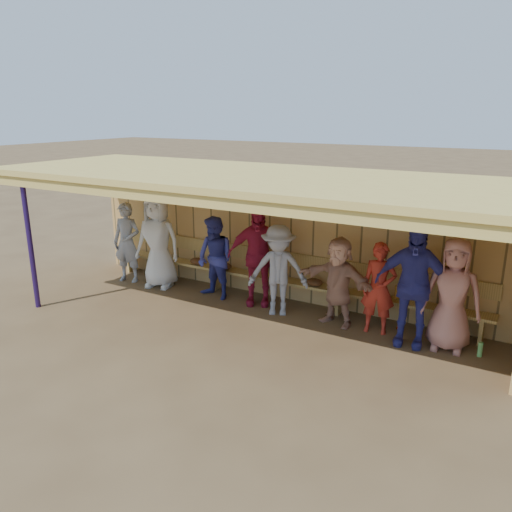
{
  "coord_description": "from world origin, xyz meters",
  "views": [
    {
      "loc": [
        4.11,
        -6.77,
        3.45
      ],
      "look_at": [
        0.0,
        0.35,
        1.05
      ],
      "focal_mm": 35.0,
      "sensor_mm": 36.0,
      "label": 1
    }
  ],
  "objects": [
    {
      "name": "player_f",
      "position": [
        1.4,
        0.62,
        0.75
      ],
      "size": [
        1.46,
        0.74,
        1.5
      ],
      "primitive_type": "imported",
      "rotation": [
        0.0,
        0.0,
        -0.22
      ],
      "color": "tan",
      "rests_on": "ground"
    },
    {
      "name": "dugout_structure",
      "position": [
        0.39,
        0.69,
        1.69
      ],
      "size": [
        8.8,
        3.2,
        2.5
      ],
      "color": "tan",
      "rests_on": "ground"
    },
    {
      "name": "bench",
      "position": [
        0.0,
        1.12,
        0.53
      ],
      "size": [
        7.6,
        0.34,
        0.93
      ],
      "color": "tan",
      "rests_on": "ground"
    },
    {
      "name": "player_b",
      "position": [
        -2.41,
        0.6,
        0.94
      ],
      "size": [
        1.04,
        0.79,
        1.89
      ],
      "primitive_type": "imported",
      "rotation": [
        0.0,
        0.0,
        0.23
      ],
      "color": "silver",
      "rests_on": "ground"
    },
    {
      "name": "player_g",
      "position": [
        2.08,
        0.64,
        0.74
      ],
      "size": [
        0.59,
        0.43,
        1.49
      ],
      "primitive_type": "imported",
      "rotation": [
        0.0,
        0.0,
        0.15
      ],
      "color": "red",
      "rests_on": "ground"
    },
    {
      "name": "player_h",
      "position": [
        3.18,
        0.59,
        0.86
      ],
      "size": [
        0.88,
        0.61,
        1.71
      ],
      "primitive_type": "imported",
      "rotation": [
        0.0,
        0.0,
        0.09
      ],
      "color": "#B87567",
      "rests_on": "ground"
    },
    {
      "name": "player_extra",
      "position": [
        2.63,
        0.46,
        0.95
      ],
      "size": [
        1.15,
        0.55,
        1.9
      ],
      "primitive_type": "imported",
      "rotation": [
        0.0,
        0.0,
        0.08
      ],
      "color": "#33338C",
      "rests_on": "ground"
    },
    {
      "name": "dugout_equipment",
      "position": [
        0.03,
        0.99,
        0.49
      ],
      "size": [
        5.6,
        0.62,
        0.8
      ],
      "color": "gold",
      "rests_on": "ground"
    },
    {
      "name": "player_a",
      "position": [
        -3.18,
        0.52,
        0.83
      ],
      "size": [
        0.67,
        0.51,
        1.66
      ],
      "primitive_type": "imported",
      "rotation": [
        0.0,
        0.0,
        0.2
      ],
      "color": "gray",
      "rests_on": "ground"
    },
    {
      "name": "player_c",
      "position": [
        -1.03,
        0.61,
        0.79
      ],
      "size": [
        0.87,
        0.74,
        1.58
      ],
      "primitive_type": "imported",
      "rotation": [
        0.0,
        0.0,
        -0.2
      ],
      "color": "#353892",
      "rests_on": "ground"
    },
    {
      "name": "player_d",
      "position": [
        -0.2,
        0.74,
        0.92
      ],
      "size": [
        1.17,
        0.85,
        1.84
      ],
      "primitive_type": "imported",
      "rotation": [
        0.0,
        0.0,
        0.42
      ],
      "color": "#AE1B38",
      "rests_on": "ground"
    },
    {
      "name": "player_e",
      "position": [
        0.35,
        0.51,
        0.8
      ],
      "size": [
        1.19,
        0.95,
        1.6
      ],
      "primitive_type": "imported",
      "rotation": [
        0.0,
        0.0,
        0.4
      ],
      "color": "#9A9AA3",
      "rests_on": "ground"
    },
    {
      "name": "ground",
      "position": [
        0.0,
        0.0,
        0.0
      ],
      "size": [
        90.0,
        90.0,
        0.0
      ],
      "primitive_type": "plane",
      "color": "brown",
      "rests_on": "ground"
    }
  ]
}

